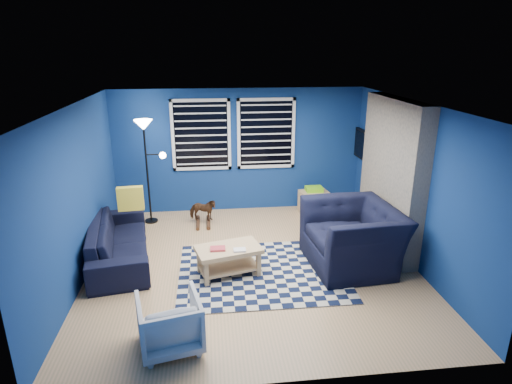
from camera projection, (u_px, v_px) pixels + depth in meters
floor at (252, 265)px, 6.73m from camera, size 5.00×5.00×0.00m
ceiling at (252, 105)px, 5.92m from camera, size 5.00×5.00×0.00m
wall_back at (239, 151)px, 8.68m from camera, size 5.00×0.00×5.00m
wall_left at (77, 196)px, 6.06m from camera, size 0.00×5.00×5.00m
wall_right at (413, 184)px, 6.60m from camera, size 0.00×5.00×5.00m
fireplace at (390, 178)px, 7.07m from camera, size 0.65×2.00×2.50m
window_left at (201, 135)px, 8.45m from camera, size 1.17×0.06×1.42m
window_right at (266, 134)px, 8.59m from camera, size 1.17×0.06×1.42m
tv at (364, 146)px, 8.42m from camera, size 0.07×1.00×0.58m
rug at (262, 272)px, 6.51m from camera, size 2.52×2.02×0.02m
sofa at (119, 241)px, 6.83m from camera, size 2.32×1.21×0.64m
armchair_big at (352, 236)px, 6.61m from camera, size 1.57×1.41×0.95m
armchair_bent at (170, 323)px, 4.81m from camera, size 0.81×0.83×0.64m
rocking_horse at (203, 210)px, 8.19m from camera, size 0.33×0.56×0.44m
coffee_table at (228, 255)px, 6.35m from camera, size 1.05×0.76×0.47m
cabinet at (314, 201)px, 8.79m from camera, size 0.61×0.45×0.55m
floor_lamp at (146, 139)px, 7.87m from camera, size 0.55×0.34×2.00m
throw_pillow at (130, 199)px, 7.17m from camera, size 0.44×0.17×0.41m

